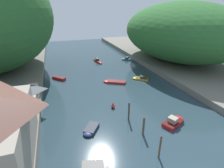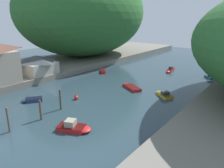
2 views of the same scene
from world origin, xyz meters
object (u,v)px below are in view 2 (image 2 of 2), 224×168
object	(u,v)px
channel_buoy_near	(76,97)
boat_white_cruiser	(170,70)
boat_mid_channel	(210,76)
boat_open_rowboat	(164,94)
boathouse_shed	(37,64)
boat_red_skiff	(103,71)
boat_far_upstream	(32,100)
boat_cabin_cruiser	(74,127)
boat_moored_right	(131,87)

from	to	relation	value
channel_buoy_near	boat_white_cruiser	bearing A→B (deg)	81.10
boat_white_cruiser	boat_mid_channel	world-z (taller)	boat_white_cruiser
boat_open_rowboat	channel_buoy_near	bearing A→B (deg)	168.54
boathouse_shed	boat_red_skiff	size ratio (longest dim) A/B	2.10
boathouse_shed	boat_far_upstream	distance (m)	14.95
boat_open_rowboat	channel_buoy_near	world-z (taller)	channel_buoy_near
boat_cabin_cruiser	boat_white_cruiser	bearing A→B (deg)	160.79
boat_far_upstream	channel_buoy_near	bearing A→B (deg)	-101.03
boat_red_skiff	channel_buoy_near	world-z (taller)	channel_buoy_near
boathouse_shed	channel_buoy_near	world-z (taller)	boathouse_shed
channel_buoy_near	boat_moored_right	bearing A→B (deg)	70.30
boat_mid_channel	boat_far_upstream	bearing A→B (deg)	-165.93
boathouse_shed	boat_open_rowboat	distance (m)	29.50
boat_mid_channel	channel_buoy_near	xyz separation A→B (m)	(-14.98, -29.65, 0.09)
boat_open_rowboat	boat_far_upstream	size ratio (longest dim) A/B	1.17
boathouse_shed	boat_far_upstream	size ratio (longest dim) A/B	2.22
boat_cabin_cruiser	channel_buoy_near	bearing A→B (deg)	-158.53
boat_cabin_cruiser	boat_mid_channel	size ratio (longest dim) A/B	1.27
boat_white_cruiser	channel_buoy_near	xyz separation A→B (m)	(-4.68, -29.87, 0.05)
boat_white_cruiser	boat_mid_channel	size ratio (longest dim) A/B	1.49
channel_buoy_near	boathouse_shed	bearing A→B (deg)	167.56
boat_cabin_cruiser	boat_moored_right	xyz separation A→B (m)	(-3.83, 19.13, -0.18)
boat_white_cruiser	boathouse_shed	bearing A→B (deg)	41.11
boat_far_upstream	boathouse_shed	bearing A→B (deg)	-4.00
boat_open_rowboat	boat_cabin_cruiser	bearing A→B (deg)	-156.52
boat_white_cruiser	boat_cabin_cruiser	world-z (taller)	boat_cabin_cruiser
channel_buoy_near	boat_open_rowboat	bearing A→B (deg)	44.43
boat_moored_right	channel_buoy_near	size ratio (longest dim) A/B	5.15
boat_open_rowboat	boat_moored_right	distance (m)	7.39
boat_open_rowboat	boat_moored_right	world-z (taller)	boat_open_rowboat
boathouse_shed	boat_red_skiff	world-z (taller)	boathouse_shed
boat_white_cruiser	boat_far_upstream	distance (m)	36.65
boat_open_rowboat	boat_cabin_cruiser	distance (m)	19.32
boat_moored_right	boat_red_skiff	xyz separation A→B (m)	(-13.29, 6.91, 0.08)
boat_mid_channel	boat_white_cruiser	bearing A→B (deg)	133.15
boat_moored_right	boat_red_skiff	world-z (taller)	boat_red_skiff
boathouse_shed	boat_moored_right	xyz separation A→B (m)	(20.95, 7.67, -3.32)
boat_moored_right	boat_red_skiff	distance (m)	14.97
boat_far_upstream	boat_mid_channel	xyz separation A→B (m)	(20.44, 35.01, 0.08)
boat_mid_channel	channel_buoy_near	world-z (taller)	boat_mid_channel
boat_red_skiff	channel_buoy_near	distance (m)	20.48
boat_moored_right	channel_buoy_near	xyz separation A→B (m)	(-4.08, -11.39, 0.19)
boat_open_rowboat	boat_mid_channel	xyz separation A→B (m)	(3.51, 18.41, 0.03)
boathouse_shed	boat_cabin_cruiser	distance (m)	27.48
boat_white_cruiser	boat_cabin_cruiser	xyz separation A→B (m)	(3.23, -37.61, 0.04)
boat_white_cruiser	boat_red_skiff	world-z (taller)	boat_white_cruiser
boat_mid_channel	channel_buoy_near	size ratio (longest dim) A/B	3.31
boat_far_upstream	boat_cabin_cruiser	size ratio (longest dim) A/B	0.78
boat_moored_right	boathouse_shed	bearing A→B (deg)	138.26
boat_far_upstream	boat_moored_right	xyz separation A→B (m)	(9.54, 16.74, -0.02)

